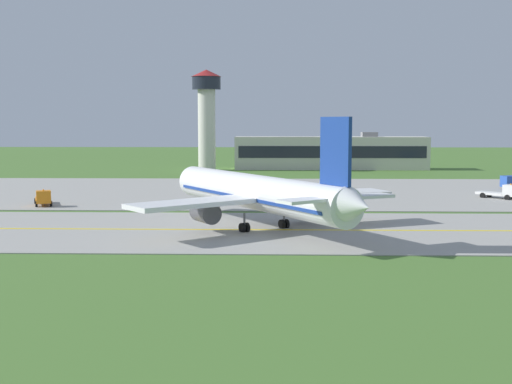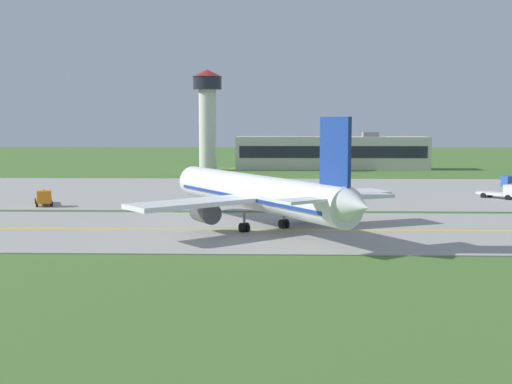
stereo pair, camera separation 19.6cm
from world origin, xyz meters
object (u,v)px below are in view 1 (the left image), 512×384
Objects in this scene: airplane_lead at (258,193)px; service_truck_catering at (43,198)px; service_truck_fuel at (503,192)px; control_tower at (207,110)px.

airplane_lead is 5.28× the size of service_truck_catering.
service_truck_fuel is (38.18, 30.33, -2.95)m from airplane_lead.
airplane_lead reaches higher than service_truck_catering.
airplane_lead is 1.40× the size of control_tower.
airplane_lead is at bearing -31.86° from service_truck_catering.
service_truck_fuel is at bearing 8.65° from service_truck_catering.
service_truck_fuel is at bearing 38.46° from airplane_lead.
control_tower is (-53.40, 62.82, 14.16)m from service_truck_fuel.
control_tower is at bearing 130.37° from service_truck_fuel.
service_truck_catering is (-31.69, 19.70, -2.95)m from airplane_lead.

